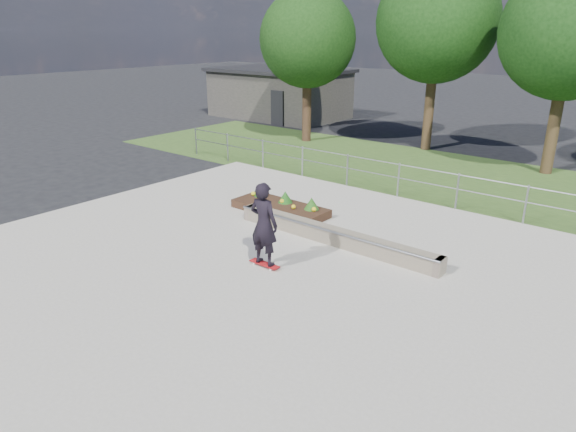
% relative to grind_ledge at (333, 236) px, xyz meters
% --- Properties ---
extents(ground, '(120.00, 120.00, 0.00)m').
position_rel_grind_ledge_xyz_m(ground, '(-0.60, -2.86, -0.26)').
color(ground, black).
rests_on(ground, ground).
extents(grass_verge, '(30.00, 8.00, 0.02)m').
position_rel_grind_ledge_xyz_m(grass_verge, '(-0.60, 8.14, -0.25)').
color(grass_verge, '#304C1E').
rests_on(grass_verge, ground).
extents(concrete_slab, '(15.00, 15.00, 0.06)m').
position_rel_grind_ledge_xyz_m(concrete_slab, '(-0.60, -2.86, -0.23)').
color(concrete_slab, '#9E988C').
rests_on(concrete_slab, ground).
extents(fence, '(20.06, 0.06, 1.20)m').
position_rel_grind_ledge_xyz_m(fence, '(-0.60, 4.64, 0.51)').
color(fence, gray).
rests_on(fence, ground).
extents(building, '(8.40, 5.40, 3.00)m').
position_rel_grind_ledge_xyz_m(building, '(-14.59, 15.14, 1.25)').
color(building, '#312F2C').
rests_on(building, ground).
extents(tree_far_left, '(4.55, 4.55, 7.15)m').
position_rel_grind_ledge_xyz_m(tree_far_left, '(-8.60, 10.14, 4.59)').
color(tree_far_left, '#311D13').
rests_on(tree_far_left, ground).
extents(tree_mid_left, '(5.25, 5.25, 8.25)m').
position_rel_grind_ledge_xyz_m(tree_mid_left, '(-3.10, 12.14, 5.34)').
color(tree_mid_left, '#342214').
rests_on(tree_mid_left, ground).
extents(tree_mid_right, '(4.90, 4.90, 7.70)m').
position_rel_grind_ledge_xyz_m(tree_mid_right, '(2.40, 11.14, 4.97)').
color(tree_mid_right, '#342414').
rests_on(tree_mid_right, ground).
extents(grind_ledge, '(6.00, 0.44, 0.43)m').
position_rel_grind_ledge_xyz_m(grind_ledge, '(0.00, 0.00, 0.00)').
color(grind_ledge, '#695D4D').
rests_on(grind_ledge, concrete_slab).
extents(planter_bed, '(3.00, 1.20, 0.61)m').
position_rel_grind_ledge_xyz_m(planter_bed, '(-2.60, 1.01, -0.02)').
color(planter_bed, black).
rests_on(planter_bed, concrete_slab).
extents(skateboarder, '(0.80, 0.53, 2.05)m').
position_rel_grind_ledge_xyz_m(skateboarder, '(-0.44, -2.18, 0.86)').
color(skateboarder, white).
rests_on(skateboarder, concrete_slab).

